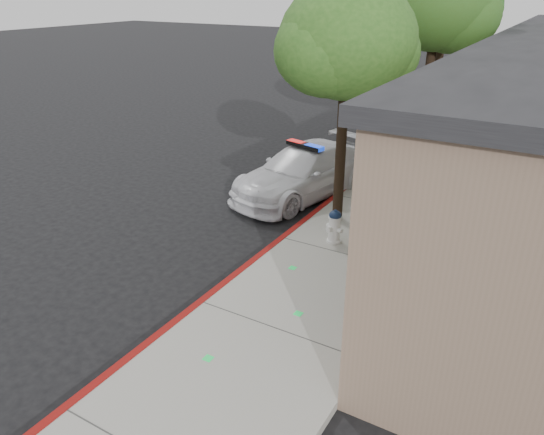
{
  "coord_description": "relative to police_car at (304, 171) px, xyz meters",
  "views": [
    {
      "loc": [
        5.18,
        -6.14,
        5.38
      ],
      "look_at": [
        0.6,
        1.63,
        1.3
      ],
      "focal_mm": 34.15,
      "sensor_mm": 36.0,
      "label": 1
    }
  ],
  "objects": [
    {
      "name": "ground",
      "position": [
        0.9,
        -5.92,
        -0.69
      ],
      "size": [
        120.0,
        120.0,
        0.0
      ],
      "primitive_type": "plane",
      "color": "black",
      "rests_on": "ground"
    },
    {
      "name": "street_tree_mid",
      "position": [
        2.05,
        4.2,
        4.08
      ],
      "size": [
        3.48,
        3.2,
        6.12
      ],
      "rotation": [
        0.0,
        0.0,
        -0.34
      ],
      "color": "black",
      "rests_on": "sidewalk"
    },
    {
      "name": "street_tree_near",
      "position": [
        1.61,
        -1.34,
        3.5
      ],
      "size": [
        2.95,
        3.06,
        5.41
      ],
      "rotation": [
        0.0,
        0.0,
        0.35
      ],
      "color": "black",
      "rests_on": "sidewalk"
    },
    {
      "name": "police_car",
      "position": [
        0.0,
        0.0,
        0.0
      ],
      "size": [
        2.98,
        5.02,
        1.48
      ],
      "rotation": [
        0.0,
        0.0,
        -0.24
      ],
      "color": "white",
      "rests_on": "ground"
    },
    {
      "name": "red_curb",
      "position": [
        0.96,
        -2.92,
        -0.61
      ],
      "size": [
        0.14,
        60.0,
        0.16
      ],
      "primitive_type": "cube",
      "color": "maroon",
      "rests_on": "ground"
    },
    {
      "name": "sidewalk",
      "position": [
        2.5,
        -2.92,
        -0.61
      ],
      "size": [
        3.2,
        60.0,
        0.15
      ],
      "primitive_type": "cube",
      "color": "#9A968C",
      "rests_on": "ground"
    },
    {
      "name": "fire_hydrant",
      "position": [
        2.05,
        -2.53,
        -0.15
      ],
      "size": [
        0.44,
        0.39,
        0.77
      ],
      "rotation": [
        0.0,
        0.0,
        -0.35
      ],
      "color": "white",
      "rests_on": "sidewalk"
    },
    {
      "name": "street_tree_far",
      "position": [
        1.64,
        6.96,
        4.16
      ],
      "size": [
        3.47,
        3.3,
        6.25
      ],
      "rotation": [
        0.0,
        0.0,
        0.0
      ],
      "color": "black",
      "rests_on": "sidewalk"
    }
  ]
}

